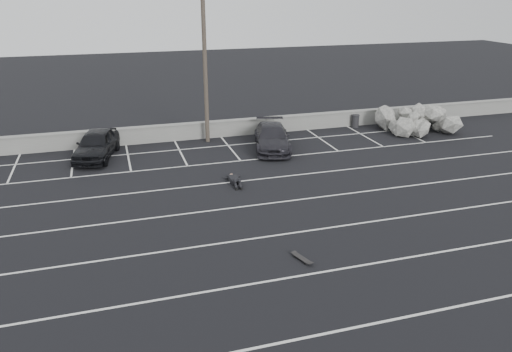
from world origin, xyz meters
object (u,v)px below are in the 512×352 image
object	(u,v)px
car_right	(272,137)
trash_bin	(355,121)
skateboard	(302,258)
person	(234,177)
utility_pole	(205,63)
riprap_pile	(418,123)
car_left	(96,144)

from	to	relation	value
car_right	trash_bin	distance (m)	7.72
skateboard	person	bearing A→B (deg)	74.97
trash_bin	person	xyz separation A→B (m)	(-10.62, -7.51, -0.20)
car_right	trash_bin	bearing A→B (deg)	37.79
car_right	skateboard	size ratio (longest dim) A/B	5.70
utility_pole	skateboard	bearing A→B (deg)	-88.99
person	skateboard	xyz separation A→B (m)	(0.42, -8.16, -0.15)
skateboard	trash_bin	bearing A→B (deg)	38.95
trash_bin	person	size ratio (longest dim) A/B	0.37
car_right	skateboard	world-z (taller)	car_right
person	skateboard	bearing A→B (deg)	-85.46
riprap_pile	person	bearing A→B (deg)	-159.46
car_right	skateboard	xyz separation A→B (m)	(-3.11, -12.63, -0.64)
trash_bin	skateboard	size ratio (longest dim) A/B	0.99
utility_pole	skateboard	xyz separation A→B (m)	(0.27, -15.27, -4.79)
trash_bin	car_right	bearing A→B (deg)	-156.82
utility_pole	trash_bin	size ratio (longest dim) A/B	11.21
trash_bin	riprap_pile	xyz separation A→B (m)	(3.48, -2.23, 0.14)
car_right	utility_pole	bearing A→B (deg)	156.64
utility_pole	car_left	bearing A→B (deg)	-169.12
riprap_pile	person	size ratio (longest dim) A/B	2.28
utility_pole	person	xyz separation A→B (m)	(-0.15, -7.11, -4.64)
car_right	trash_bin	size ratio (longest dim) A/B	5.74
trash_bin	skateboard	distance (m)	18.69
trash_bin	riprap_pile	distance (m)	4.13
person	riprap_pile	bearing A→B (deg)	22.11
car_right	utility_pole	distance (m)	5.97
car_right	person	xyz separation A→B (m)	(-3.53, -4.48, -0.48)
riprap_pile	skateboard	world-z (taller)	riprap_pile
car_right	trash_bin	xyz separation A→B (m)	(7.09, 3.04, -0.28)
car_right	utility_pole	xyz separation A→B (m)	(-3.38, 2.64, 4.16)
utility_pole	person	bearing A→B (deg)	-91.23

